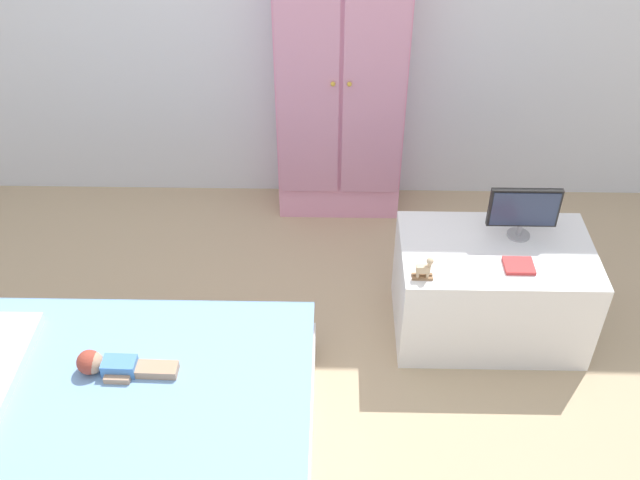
# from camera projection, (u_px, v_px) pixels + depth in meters

# --- Properties ---
(ground_plane) EXTENTS (10.00, 10.00, 0.02)m
(ground_plane) POSITION_uv_depth(u_px,v_px,m) (288.00, 398.00, 3.09)
(ground_plane) COLOR tan
(bed) EXTENTS (1.49, 1.00, 0.27)m
(bed) POSITION_uv_depth(u_px,v_px,m) (123.00, 412.00, 2.86)
(bed) COLOR white
(bed) RESTS_ON ground_plane
(doll) EXTENTS (0.39, 0.13, 0.10)m
(doll) POSITION_uv_depth(u_px,v_px,m) (108.00, 365.00, 2.82)
(doll) COLOR #4C84C6
(doll) RESTS_ON bed
(wardrobe) EXTENTS (0.66, 0.30, 1.67)m
(wardrobe) POSITION_uv_depth(u_px,v_px,m) (341.00, 70.00, 3.65)
(wardrobe) COLOR #E599BC
(wardrobe) RESTS_ON ground_plane
(tv_stand) EXTENTS (0.83, 0.53, 0.47)m
(tv_stand) POSITION_uv_depth(u_px,v_px,m) (490.00, 289.00, 3.27)
(tv_stand) COLOR white
(tv_stand) RESTS_ON ground_plane
(tv_monitor) EXTENTS (0.30, 0.10, 0.25)m
(tv_monitor) POSITION_uv_depth(u_px,v_px,m) (524.00, 210.00, 3.10)
(tv_monitor) COLOR #99999E
(tv_monitor) RESTS_ON tv_stand
(rocking_horse_toy) EXTENTS (0.09, 0.04, 0.10)m
(rocking_horse_toy) POSITION_uv_depth(u_px,v_px,m) (425.00, 269.00, 2.94)
(rocking_horse_toy) COLOR #8E6642
(rocking_horse_toy) RESTS_ON tv_stand
(book_red) EXTENTS (0.12, 0.11, 0.02)m
(book_red) POSITION_uv_depth(u_px,v_px,m) (519.00, 266.00, 3.02)
(book_red) COLOR #CC3838
(book_red) RESTS_ON tv_stand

